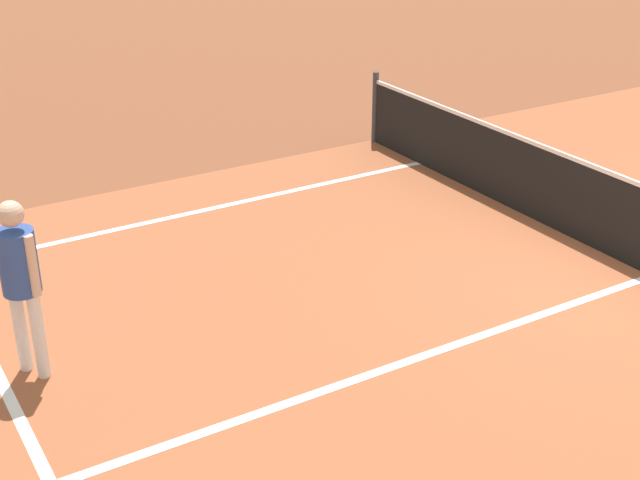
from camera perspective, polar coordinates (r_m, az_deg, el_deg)
name	(u,v)px	position (r m, az deg, el deg)	size (l,w,h in m)	color
line_center_service	(409,361)	(7.96, 5.79, -7.81)	(0.10, 6.40, 0.01)	white
player_near	(16,271)	(7.67, -19.10, -1.93)	(0.57, 1.16, 1.62)	white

